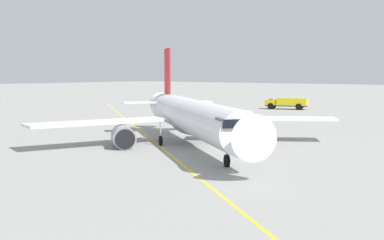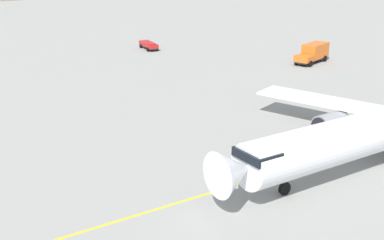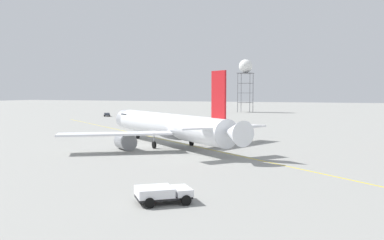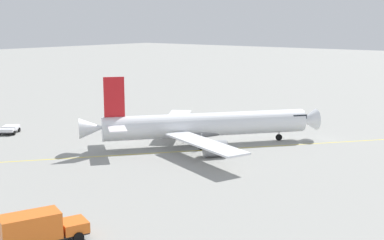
{
  "view_description": "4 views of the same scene",
  "coord_description": "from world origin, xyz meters",
  "views": [
    {
      "loc": [
        -33.01,
        44.67,
        8.24
      ],
      "look_at": [
        0.63,
        2.3,
        3.23
      ],
      "focal_mm": 48.31,
      "sensor_mm": 36.0,
      "label": 1
    },
    {
      "loc": [
        -46.75,
        2.65,
        19.51
      ],
      "look_at": [
        -1.98,
        17.8,
        3.43
      ],
      "focal_mm": 49.7,
      "sensor_mm": 36.0,
      "label": 2
    },
    {
      "loc": [
        32.69,
        -63.66,
        8.77
      ],
      "look_at": [
        4.78,
        4.04,
        4.03
      ],
      "focal_mm": 41.2,
      "sensor_mm": 36.0,
      "label": 3
    },
    {
      "loc": [
        67.72,
        49.1,
        19.75
      ],
      "look_at": [
        4.04,
        -1.5,
        4.18
      ],
      "focal_mm": 47.89,
      "sensor_mm": 36.0,
      "label": 4
    }
  ],
  "objects": [
    {
      "name": "pushback_tug_truck",
      "position": [
        17.48,
        -32.92,
        0.81
      ],
      "size": [
        4.94,
        4.7,
        1.3
      ],
      "rotation": [
        0.0,
        0.0,
        0.68
      ],
      "color": "#232326",
      "rests_on": "ground_plane"
    },
    {
      "name": "taxiway_centreline",
      "position": [
        5.68,
        1.93,
        0.0
      ],
      "size": [
        122.08,
        95.46,
        0.01
      ],
      "rotation": [
        0.0,
        0.0,
        2.48
      ],
      "color": "yellow",
      "rests_on": "ground_plane"
    },
    {
      "name": "airliner_main",
      "position": [
        2.71,
        -0.23,
        3.14
      ],
      "size": [
        33.46,
        30.12,
        11.55
      ],
      "rotation": [
        0.0,
        0.0,
        2.48
      ],
      "color": "white",
      "rests_on": "ground_plane"
    },
    {
      "name": "ground_plane",
      "position": [
        0.0,
        0.0,
        0.0
      ],
      "size": [
        600.0,
        600.0,
        0.0
      ],
      "primitive_type": "plane",
      "color": "gray"
    },
    {
      "name": "catering_truck_truck",
      "position": [
        42.53,
        11.5,
        1.66
      ],
      "size": [
        8.07,
        5.1,
        3.1
      ],
      "rotation": [
        0.0,
        0.0,
        2.78
      ],
      "color": "#232326",
      "rests_on": "ground_plane"
    }
  ]
}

